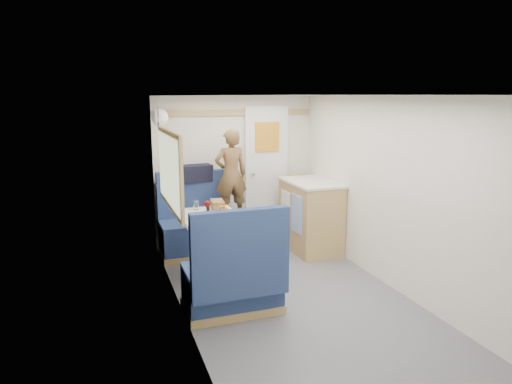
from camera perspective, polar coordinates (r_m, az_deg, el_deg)
name	(u,v)px	position (r m, az deg, el deg)	size (l,w,h in m)	color
floor	(303,308)	(4.53, 5.92, -14.28)	(4.50, 4.50, 0.00)	#515156
ceiling	(308,96)	(4.07, 6.53, 11.89)	(4.50, 4.50, 0.00)	silver
wall_back	(235,170)	(6.26, -2.66, 2.74)	(2.20, 0.02, 2.00)	silver
wall_left	(186,218)	(3.86, -8.74, -3.19)	(0.02, 4.50, 2.00)	silver
wall_right	(406,199)	(4.76, 18.26, -0.78)	(0.02, 4.50, 2.00)	silver
oak_trim_low	(235,181)	(6.26, -2.59, 1.36)	(2.15, 0.02, 0.08)	#9C7846
oak_trim_high	(235,113)	(6.16, -2.67, 9.89)	(2.15, 0.02, 0.08)	#9C7846
side_window	(169,170)	(4.78, -10.83, 2.72)	(0.04, 1.30, 0.72)	#B2C1A3
rear_door	(266,171)	(6.37, 1.31, 2.66)	(0.62, 0.12, 1.86)	white
dinette_table	(211,230)	(5.01, -5.64, -4.74)	(0.62, 0.92, 0.72)	white
bench_far	(195,232)	(5.89, -7.59, -4.92)	(0.90, 0.59, 1.05)	navy
bench_near	(234,283)	(4.31, -2.79, -11.27)	(0.90, 0.59, 1.05)	navy
ledge	(190,183)	(6.00, -8.24, 1.07)	(0.90, 0.14, 0.04)	#9C7846
dome_light	(160,117)	(5.57, -11.95, 9.13)	(0.20, 0.20, 0.20)	white
galley_counter	(310,215)	(6.02, 6.81, -2.90)	(0.57, 0.92, 0.92)	#9C7846
person	(231,175)	(5.75, -3.15, 2.18)	(0.42, 0.28, 1.15)	brown
duffel_bag	(194,173)	(5.99, -7.75, 2.32)	(0.46, 0.22, 0.22)	black
tray	(230,218)	(4.86, -3.26, -3.24)	(0.25, 0.32, 0.02)	white
orange_fruit	(225,210)	(4.98, -3.90, -2.29)	(0.08, 0.08, 0.08)	#DA4D09
cheese_block	(220,216)	(4.84, -4.48, -2.97)	(0.10, 0.06, 0.03)	#EBE488
wine_glass	(207,205)	(4.97, -6.12, -1.56)	(0.08, 0.08, 0.17)	white
tumbler_left	(205,217)	(4.70, -6.36, -3.17)	(0.07, 0.07, 0.12)	white
tumbler_mid	(196,205)	(5.26, -7.53, -1.63)	(0.07, 0.07, 0.11)	white
beer_glass	(223,211)	(4.95, -4.21, -2.39)	(0.07, 0.07, 0.11)	#925915
pepper_grinder	(208,211)	(4.99, -6.01, -2.40)	(0.04, 0.04, 0.10)	black
bread_loaf	(218,205)	(5.25, -4.83, -1.62)	(0.14, 0.25, 0.10)	brown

